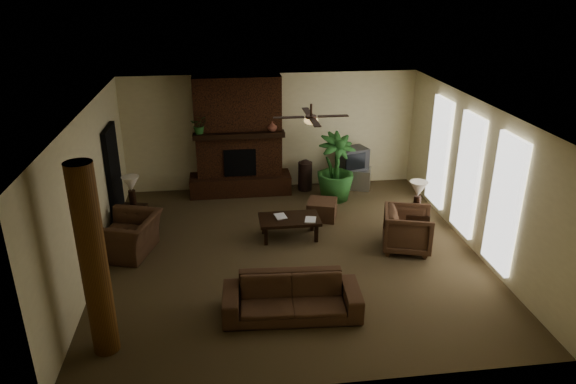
{
  "coord_description": "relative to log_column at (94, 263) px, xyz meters",
  "views": [
    {
      "loc": [
        -1.19,
        -8.74,
        4.92
      ],
      "look_at": [
        0.0,
        0.4,
        1.1
      ],
      "focal_mm": 32.9,
      "sensor_mm": 36.0,
      "label": 1
    }
  ],
  "objects": [
    {
      "name": "mantel_vase",
      "position": [
        2.92,
        5.4,
        0.27
      ],
      "size": [
        0.25,
        0.25,
        0.22
      ],
      "primitive_type": "imported",
      "rotation": [
        0.0,
        0.0,
        0.12
      ],
      "color": "brown",
      "rests_on": "fireplace"
    },
    {
      "name": "room_shell",
      "position": [
        2.95,
        2.4,
        0.0
      ],
      "size": [
        7.0,
        7.0,
        7.0
      ],
      "color": "brown",
      "rests_on": "ground"
    },
    {
      "name": "coffee_table",
      "position": [
        3.01,
        3.06,
        -1.03
      ],
      "size": [
        1.2,
        0.7,
        0.43
      ],
      "color": "black",
      "rests_on": "ground"
    },
    {
      "name": "windows",
      "position": [
        6.4,
        2.6,
        -0.05
      ],
      "size": [
        0.08,
        3.65,
        2.35
      ],
      "color": "white",
      "rests_on": "ground"
    },
    {
      "name": "tv_stand",
      "position": [
        4.93,
        5.55,
        -1.15
      ],
      "size": [
        0.97,
        0.75,
        0.5
      ],
      "primitive_type": "cube",
      "rotation": [
        0.0,
        0.0,
        -0.34
      ],
      "color": "#B2B1B4",
      "rests_on": "ground"
    },
    {
      "name": "doorway",
      "position": [
        -0.49,
        4.2,
        -0.35
      ],
      "size": [
        0.1,
        1.0,
        2.1
      ],
      "primitive_type": "cube",
      "color": "black",
      "rests_on": "ground"
    },
    {
      "name": "fireplace",
      "position": [
        2.15,
        5.62,
        -0.24
      ],
      "size": [
        2.4,
        0.7,
        2.8
      ],
      "color": "#452312",
      "rests_on": "ground"
    },
    {
      "name": "book_a",
      "position": [
        2.73,
        3.11,
        -0.83
      ],
      "size": [
        0.22,
        0.06,
        0.29
      ],
      "primitive_type": "imported",
      "rotation": [
        0.0,
        0.0,
        0.17
      ],
      "color": "#999999",
      "rests_on": "coffee_table"
    },
    {
      "name": "armchair_left",
      "position": [
        -0.07,
        2.82,
        -0.9
      ],
      "size": [
        1.04,
        1.3,
        0.99
      ],
      "primitive_type": "imported",
      "rotation": [
        0.0,
        0.0,
        -1.86
      ],
      "color": "#4D3321",
      "rests_on": "ground"
    },
    {
      "name": "armchair_right",
      "position": [
        5.19,
        2.29,
        -0.95
      ],
      "size": [
        1.04,
        1.07,
        0.9
      ],
      "primitive_type": "imported",
      "rotation": [
        0.0,
        0.0,
        1.28
      ],
      "color": "#4D3321",
      "rests_on": "ground"
    },
    {
      "name": "lamp_left",
      "position": [
        -0.09,
        3.76,
        -0.4
      ],
      "size": [
        0.45,
        0.45,
        0.65
      ],
      "color": "#311F16",
      "rests_on": "side_table_left"
    },
    {
      "name": "ottoman",
      "position": [
        3.83,
        3.88,
        -1.2
      ],
      "size": [
        0.76,
        0.76,
        0.4
      ],
      "primitive_type": "cube",
      "rotation": [
        0.0,
        0.0,
        -0.31
      ],
      "color": "#4D3321",
      "rests_on": "ground"
    },
    {
      "name": "side_table_left",
      "position": [
        -0.12,
        3.71,
        -1.12
      ],
      "size": [
        0.6,
        0.6,
        0.55
      ],
      "primitive_type": "cube",
      "rotation": [
        0.0,
        0.0,
        -0.24
      ],
      "color": "black",
      "rests_on": "ground"
    },
    {
      "name": "mantel_plant",
      "position": [
        1.27,
        5.4,
        0.32
      ],
      "size": [
        0.41,
        0.45,
        0.33
      ],
      "primitive_type": "imported",
      "rotation": [
        0.0,
        0.0,
        -0.08
      ],
      "color": "#285823",
      "rests_on": "fireplace"
    },
    {
      "name": "book_b",
      "position": [
        3.31,
        2.93,
        -0.82
      ],
      "size": [
        0.21,
        0.07,
        0.29
      ],
      "primitive_type": "imported",
      "rotation": [
        0.0,
        0.0,
        -0.24
      ],
      "color": "#999999",
      "rests_on": "coffee_table"
    },
    {
      "name": "tv",
      "position": [
        4.91,
        5.54,
        -0.64
      ],
      "size": [
        0.76,
        0.68,
        0.52
      ],
      "color": "#363638",
      "rests_on": "tv_stand"
    },
    {
      "name": "lamp_right",
      "position": [
        5.5,
        2.75,
        -0.4
      ],
      "size": [
        0.37,
        0.37,
        0.65
      ],
      "color": "#311F16",
      "rests_on": "side_table_right"
    },
    {
      "name": "floor_plant",
      "position": [
        4.32,
        4.87,
        -0.96
      ],
      "size": [
        1.36,
        1.78,
        0.88
      ],
      "primitive_type": "imported",
      "rotation": [
        0.0,
        0.0,
        0.34
      ],
      "color": "#285823",
      "rests_on": "ground"
    },
    {
      "name": "side_table_right",
      "position": [
        5.55,
        2.81,
        -1.12
      ],
      "size": [
        0.65,
        0.65,
        0.55
      ],
      "primitive_type": "cube",
      "rotation": [
        0.0,
        0.0,
        -0.38
      ],
      "color": "black",
      "rests_on": "ground"
    },
    {
      "name": "log_column",
      "position": [
        0.0,
        0.0,
        0.0
      ],
      "size": [
        0.36,
        0.36,
        2.8
      ],
      "primitive_type": "cylinder",
      "color": "brown",
      "rests_on": "ground"
    },
    {
      "name": "floor_vase",
      "position": [
        3.73,
        5.55,
        -0.97
      ],
      "size": [
        0.34,
        0.34,
        0.77
      ],
      "color": "#2F1F1A",
      "rests_on": "ground"
    },
    {
      "name": "ceiling_fan",
      "position": [
        3.35,
        2.7,
        1.13
      ],
      "size": [
        1.35,
        1.35,
        0.37
      ],
      "color": "#311F16",
      "rests_on": "ceiling"
    },
    {
      "name": "sofa",
      "position": [
        2.71,
        0.49,
        -0.99
      ],
      "size": [
        2.15,
        0.75,
        0.83
      ],
      "primitive_type": "imported",
      "rotation": [
        0.0,
        0.0,
        -0.06
      ],
      "color": "#4D3321",
      "rests_on": "ground"
    }
  ]
}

